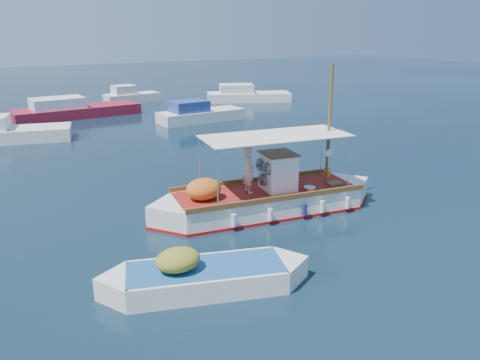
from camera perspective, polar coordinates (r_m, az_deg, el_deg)
ground at (r=18.15m, az=4.22°, el=-3.57°), size 160.00×160.00×0.00m
fishing_caique at (r=17.74m, az=3.10°, el=-2.33°), size 9.11×3.39×5.61m
dinghy at (r=12.80m, az=-4.43°, el=-11.88°), size 5.54×2.76×1.41m
bg_boat_n at (r=39.14m, az=-19.64°, el=7.94°), size 9.69×3.58×1.80m
bg_boat_ne at (r=35.31m, az=-5.08°, el=7.92°), size 6.54×2.58×1.80m
bg_boat_e at (r=45.22m, az=0.74°, el=10.21°), size 8.19×5.46×1.80m
bg_boat_far_n at (r=45.73m, az=-13.20°, el=9.84°), size 5.08×2.37×1.80m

